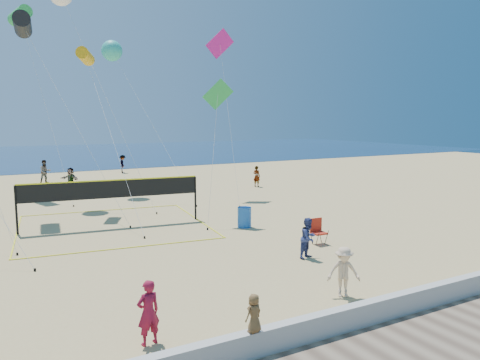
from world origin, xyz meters
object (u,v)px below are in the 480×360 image
camp_chair (318,230)px  trash_barrel (244,217)px  woman (148,312)px  volleyball_net (112,195)px

camp_chair → trash_barrel: camp_chair is taller
woman → trash_barrel: (7.87, 9.28, -0.29)m
trash_barrel → volleyball_net: (-5.57, 3.30, 1.09)m
trash_barrel → camp_chair: bearing=-73.8°
woman → camp_chair: woman is taller
woman → trash_barrel: 12.17m
trash_barrel → volleyball_net: bearing=149.3°
trash_barrel → volleyball_net: size_ratio=0.10×
camp_chair → trash_barrel: (-1.20, 4.13, -0.11)m
woman → camp_chair: (9.07, 5.15, -0.17)m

